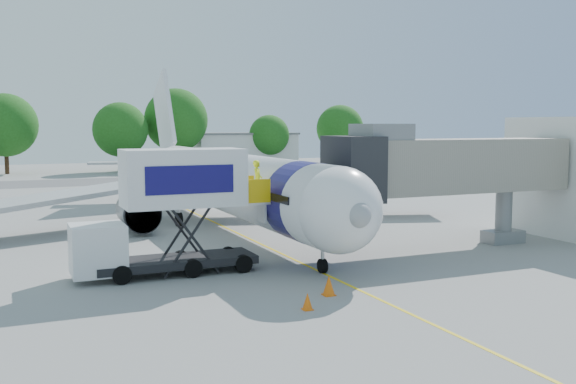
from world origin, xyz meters
name	(u,v)px	position (x,y,z in m)	size (l,w,h in m)	color
ground	(249,238)	(0.00, 0.00, 0.00)	(160.00, 160.00, 0.00)	gray
guidance_line	(249,238)	(0.00, 0.00, 0.01)	(0.15, 70.00, 0.01)	yellow
taxiway_strip	(125,181)	(0.00, 42.00, 0.00)	(120.00, 10.00, 0.01)	#59595B
aircraft	(226,182)	(0.00, 4.12, 2.95)	(34.17, 37.73, 11.35)	silver
jet_bridge	(438,167)	(7.99, -7.00, 4.34)	(13.90, 3.20, 6.60)	gray
catering_hiloader	(169,212)	(-6.26, -7.00, 2.76)	(8.60, 2.44, 5.50)	black
ground_tug	(372,302)	(-1.92, -16.88, 0.81)	(4.33, 3.32, 1.54)	silver
safety_cone_a	(329,286)	(-1.47, -12.96, 0.37)	(0.49, 0.49, 0.78)	orange
safety_cone_b	(307,302)	(-3.06, -14.38, 0.30)	(0.39, 0.39, 0.62)	orange
outbuilding_right	(244,149)	(22.00, 62.00, 2.66)	(16.40, 7.40, 5.30)	silver
tree_c	(5,125)	(-12.70, 58.69, 6.50)	(8.40, 8.40, 10.71)	#382314
tree_d	(120,130)	(1.93, 56.73, 5.87)	(7.59, 7.59, 9.67)	#382314
tree_e	(176,120)	(10.49, 59.44, 7.23)	(9.34, 9.34, 11.90)	#382314
tree_f	(269,135)	(25.25, 59.23, 4.91)	(6.35, 6.35, 8.10)	#382314
tree_g	(340,129)	(37.43, 58.50, 5.94)	(7.67, 7.67, 9.78)	#382314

